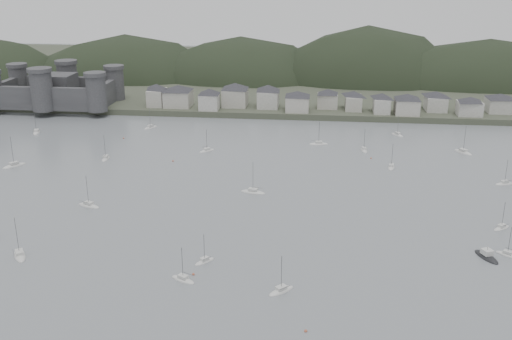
# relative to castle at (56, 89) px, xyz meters

# --- Properties ---
(ground) EXTENTS (900.00, 900.00, 0.00)m
(ground) POSITION_rel_castle_xyz_m (120.00, -179.80, -10.96)
(ground) COLOR slate
(ground) RESTS_ON ground
(far_shore_land) EXTENTS (900.00, 250.00, 3.00)m
(far_shore_land) POSITION_rel_castle_xyz_m (120.00, 115.20, -9.46)
(far_shore_land) COLOR #383D2D
(far_shore_land) RESTS_ON ground
(forested_ridge) EXTENTS (851.55, 103.94, 102.57)m
(forested_ridge) POSITION_rel_castle_xyz_m (124.83, 89.60, -22.25)
(forested_ridge) COLOR black
(forested_ridge) RESTS_ON ground
(castle) EXTENTS (66.00, 43.00, 20.00)m
(castle) POSITION_rel_castle_xyz_m (0.00, 0.00, 0.00)
(castle) COLOR #37373A
(castle) RESTS_ON far_shore_land
(waterfront_town) EXTENTS (451.48, 28.46, 12.92)m
(waterfront_town) POSITION_rel_castle_xyz_m (170.59, 3.54, -2.30)
(waterfront_town) COLOR #A39E95
(waterfront_town) RESTS_ON far_shore_land
(sailboat_lead) EXTENTS (7.00, 6.95, 10.23)m
(sailboat_lead) POSITION_rel_castle_xyz_m (133.94, -175.10, -10.79)
(sailboat_lead) COLOR silver
(sailboat_lead) RESTS_ON ground
(moored_fleet) EXTENTS (236.42, 174.37, 13.01)m
(moored_fleet) POSITION_rel_castle_xyz_m (92.23, -106.25, -10.79)
(moored_fleet) COLOR silver
(moored_fleet) RESTS_ON ground
(motor_launch_near) EXTENTS (6.57, 9.32, 4.09)m
(motor_launch_near) POSITION_rel_castle_xyz_m (187.43, -151.65, -10.68)
(motor_launch_near) COLOR black
(motor_launch_near) RESTS_ON ground
(mooring_buoys) EXTENTS (164.36, 140.02, 0.70)m
(mooring_buoys) POSITION_rel_castle_xyz_m (128.32, -113.27, -10.81)
(mooring_buoys) COLOR #B2573B
(mooring_buoys) RESTS_ON ground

